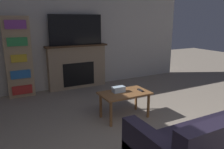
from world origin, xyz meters
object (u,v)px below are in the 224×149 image
object	(u,v)px
coffee_table	(125,96)
bookshelf	(18,57)
tv	(76,30)
couch	(219,149)
fireplace	(77,66)

from	to	relation	value
coffee_table	bookshelf	world-z (taller)	bookshelf
tv	couch	distance (m)	4.04
coffee_table	bookshelf	xyz separation A→B (m)	(-1.51, 2.09, 0.50)
fireplace	couch	bearing A→B (deg)	-85.08
fireplace	couch	distance (m)	3.89
fireplace	coffee_table	bearing A→B (deg)	-85.97
fireplace	couch	world-z (taller)	fireplace
couch	bookshelf	size ratio (longest dim) A/B	1.08
couch	coffee_table	distance (m)	1.77
fireplace	bookshelf	xyz separation A→B (m)	(-1.36, -0.02, 0.34)
fireplace	tv	bearing A→B (deg)	-90.00
couch	fireplace	bearing A→B (deg)	94.92
bookshelf	tv	bearing A→B (deg)	0.14
tv	bookshelf	world-z (taller)	tv
couch	coffee_table	size ratio (longest dim) A/B	2.22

